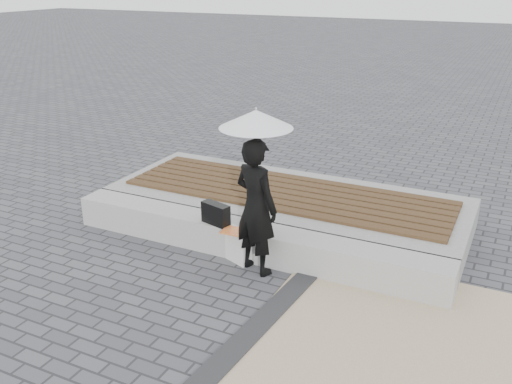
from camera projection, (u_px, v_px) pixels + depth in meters
ground at (179, 319)px, 5.84m from camera, size 80.00×80.00×0.00m
edging_band at (218, 367)px, 5.11m from camera, size 0.61×5.20×0.04m
seating_ledge at (249, 240)px, 7.11m from camera, size 5.00×0.45×0.40m
timber_platform at (286, 207)px, 8.11m from camera, size 5.00×2.00×0.40m
timber_decking at (287, 192)px, 8.03m from camera, size 4.60×1.40×0.04m
woman at (256, 207)px, 6.51m from camera, size 0.69×0.57×1.64m
parasol at (256, 119)px, 6.14m from camera, size 0.82×0.82×1.05m
handbag at (216, 214)px, 7.03m from camera, size 0.41×0.23×0.27m
canvas_tote at (238, 245)px, 6.95m from camera, size 0.42×0.30×0.41m
magazine at (236, 231)px, 6.84m from camera, size 0.35×0.26×0.01m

